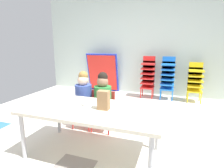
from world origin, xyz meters
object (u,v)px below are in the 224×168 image
kid_chair_red_stack (148,75)px  folded_activity_table (103,73)px  kid_chair_yellow_stack (195,80)px  paper_bag_brown (104,100)px  paper_plate_near_edge (86,105)px  craft_table (92,112)px  seated_child_near_camera (84,94)px  paper_plate_center_table (86,112)px  donut_powdered_on_plate (86,104)px  seated_child_middle_seat (103,96)px  kid_chair_blue_stack (168,76)px

kid_chair_red_stack → folded_activity_table: bearing=171.4°
kid_chair_yellow_stack → paper_bag_brown: (-1.21, -2.72, 0.18)m
folded_activity_table → paper_plate_near_edge: folded_activity_table is taller
craft_table → folded_activity_table: folded_activity_table is taller
seated_child_near_camera → paper_plate_center_table: seated_child_near_camera is taller
paper_plate_near_edge → donut_powdered_on_plate: donut_powdered_on_plate is taller
craft_table → kid_chair_yellow_stack: size_ratio=1.77×
craft_table → kid_chair_yellow_stack: bearing=63.6°
paper_plate_near_edge → paper_bag_brown: bearing=-11.0°
seated_child_near_camera → kid_chair_yellow_stack: 2.76m
craft_table → kid_chair_red_stack: 2.74m
seated_child_near_camera → paper_plate_center_table: size_ratio=5.10×
seated_child_near_camera → seated_child_middle_seat: size_ratio=1.00×
seated_child_near_camera → paper_plate_center_table: 0.91m
seated_child_middle_seat → donut_powdered_on_plate: 0.58m
seated_child_near_camera → kid_chair_blue_stack: (1.18, 2.09, 0.02)m
kid_chair_blue_stack → paper_bag_brown: bearing=-102.4°
paper_plate_near_edge → paper_plate_center_table: (0.11, -0.22, 0.00)m
seated_child_middle_seat → folded_activity_table: 2.48m
seated_child_middle_seat → kid_chair_red_stack: 2.13m
kid_chair_blue_stack → paper_plate_center_table: kid_chair_blue_stack is taller
folded_activity_table → kid_chair_yellow_stack: bearing=-4.8°
seated_child_middle_seat → craft_table: bearing=-79.1°
kid_chair_blue_stack → donut_powdered_on_plate: (-0.85, -2.67, 0.04)m
kid_chair_yellow_stack → paper_bag_brown: 2.98m
paper_bag_brown → paper_plate_near_edge: bearing=169.0°
seated_child_near_camera → seated_child_middle_seat: bearing=0.0°
craft_table → kid_chair_yellow_stack: 3.04m
paper_bag_brown → paper_plate_center_table: size_ratio=1.22×
kid_chair_yellow_stack → folded_activity_table: folded_activity_table is taller
kid_chair_blue_stack → donut_powdered_on_plate: 2.80m
seated_child_middle_seat → kid_chair_yellow_stack: seated_child_middle_seat is taller
craft_table → kid_chair_yellow_stack: (1.35, 2.73, -0.03)m
craft_table → kid_chair_yellow_stack: kid_chair_yellow_stack is taller
seated_child_near_camera → paper_plate_near_edge: size_ratio=5.10×
craft_table → kid_chair_red_stack: bearing=84.6°
paper_plate_near_edge → craft_table: bearing=-26.8°
paper_bag_brown → kid_chair_red_stack: bearing=87.5°
kid_chair_blue_stack → paper_plate_near_edge: 2.80m
folded_activity_table → paper_plate_center_table: bearing=-71.1°
seated_child_near_camera → donut_powdered_on_plate: bearing=-60.2°
seated_child_middle_seat → folded_activity_table: folded_activity_table is taller
paper_bag_brown → donut_powdered_on_plate: (-0.26, 0.05, -0.09)m
kid_chair_red_stack → donut_powdered_on_plate: size_ratio=9.49×
paper_plate_near_edge → donut_powdered_on_plate: (0.00, 0.00, 0.02)m
craft_table → paper_plate_near_edge: size_ratio=9.04×
seated_child_middle_seat → paper_bag_brown: (0.26, -0.62, 0.15)m
seated_child_near_camera → kid_chair_yellow_stack: size_ratio=1.00×
seated_child_near_camera → kid_chair_red_stack: bearing=71.4°
kid_chair_red_stack → seated_child_middle_seat: bearing=-100.3°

